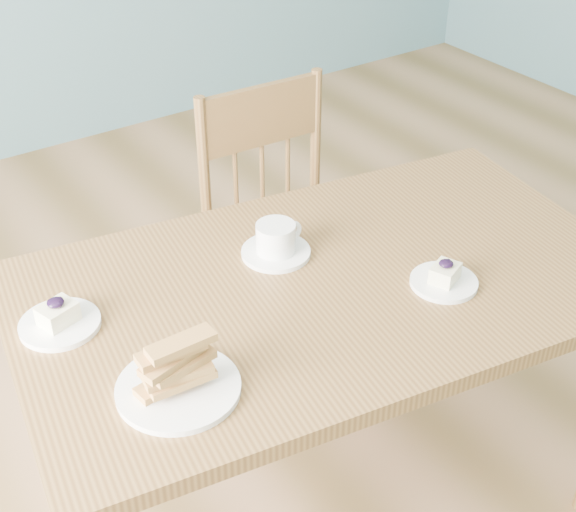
# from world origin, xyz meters

# --- Properties ---
(dining_table) EXTENTS (1.44, 0.96, 0.72)m
(dining_table) POSITION_xyz_m (-0.24, 0.09, 0.65)
(dining_table) COLOR brown
(dining_table) RESTS_ON ground
(dining_chair) EXTENTS (0.43, 0.41, 0.90)m
(dining_chair) POSITION_xyz_m (-0.00, 0.59, 0.46)
(dining_chair) COLOR brown
(dining_chair) RESTS_ON ground
(cheesecake_plate_near) EXTENTS (0.15, 0.15, 0.06)m
(cheesecake_plate_near) POSITION_xyz_m (-0.04, -0.06, 0.73)
(cheesecake_plate_near) COLOR white
(cheesecake_plate_near) RESTS_ON dining_table
(cheesecake_plate_far) EXTENTS (0.16, 0.16, 0.07)m
(cheesecake_plate_far) POSITION_xyz_m (-0.78, 0.26, 0.73)
(cheesecake_plate_far) COLOR white
(cheesecake_plate_far) RESTS_ON dining_table
(coffee_cup) EXTENTS (0.16, 0.16, 0.08)m
(coffee_cup) POSITION_xyz_m (-0.28, 0.23, 0.75)
(coffee_cup) COLOR white
(coffee_cup) RESTS_ON dining_table
(biscotti_plate) EXTENTS (0.23, 0.23, 0.12)m
(biscotti_plate) POSITION_xyz_m (-0.67, -0.03, 0.76)
(biscotti_plate) COLOR white
(biscotti_plate) RESTS_ON dining_table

